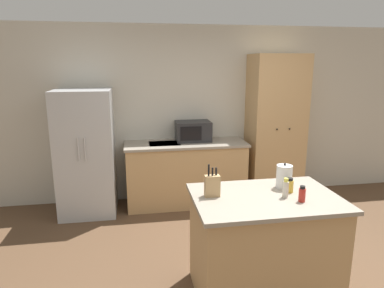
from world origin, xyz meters
The scene contains 12 objects.
ground_plane centered at (0.00, 0.00, 0.00)m, with size 14.00×14.00×0.00m, color brown.
wall_back centered at (0.00, 2.33, 1.30)m, with size 7.20×0.06×2.60m.
refrigerator centered at (-1.89, 1.94, 0.86)m, with size 0.75×0.75×1.72m.
back_counter centered at (-0.50, 2.00, 0.47)m, with size 1.76×0.65×0.93m.
pantry_cabinet centered at (0.87, 2.02, 1.09)m, with size 0.79×0.58×2.18m.
kitchen_island centered at (-0.13, -0.17, 0.47)m, with size 1.25×0.86×0.94m.
microwave centered at (-0.37, 2.10, 1.08)m, with size 0.51×0.36×0.29m.
knife_block centered at (-0.59, -0.09, 1.04)m, with size 0.13×0.07×0.29m.
spice_bottle_tall_dark centered at (0.11, -0.12, 1.00)m, with size 0.06×0.06×0.13m.
spice_bottle_short_red centered at (0.02, -0.22, 1.02)m, with size 0.05×0.05×0.17m.
spice_bottle_amber_oil centered at (0.11, -0.33, 1.01)m, with size 0.06×0.06×0.14m.
kettle centered at (0.10, 0.00, 1.05)m, with size 0.14×0.14×0.23m.
Camera 1 is at (-1.22, -2.77, 2.05)m, focal length 32.00 mm.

